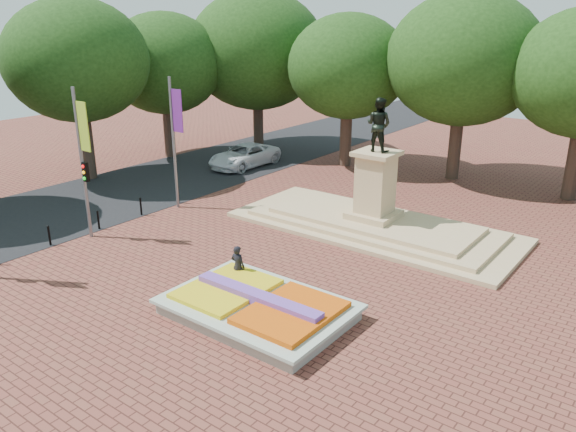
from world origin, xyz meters
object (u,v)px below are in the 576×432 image
object	(u,v)px
flower_bed	(258,307)
van	(244,156)
pedestrian	(238,266)
monument	(374,212)

from	to	relation	value
flower_bed	van	size ratio (longest dim) A/B	1.14
van	pedestrian	distance (m)	18.45
flower_bed	van	distance (m)	20.91
van	monument	bearing A→B (deg)	-21.38
monument	van	size ratio (longest dim) A/B	2.53
monument	van	bearing A→B (deg)	157.77
flower_bed	monument	distance (m)	10.07
monument	van	xyz separation A→B (m)	(-13.14, 5.37, -0.11)
flower_bed	monument	xyz separation A→B (m)	(-1.03, 10.00, 0.50)
flower_bed	monument	world-z (taller)	monument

